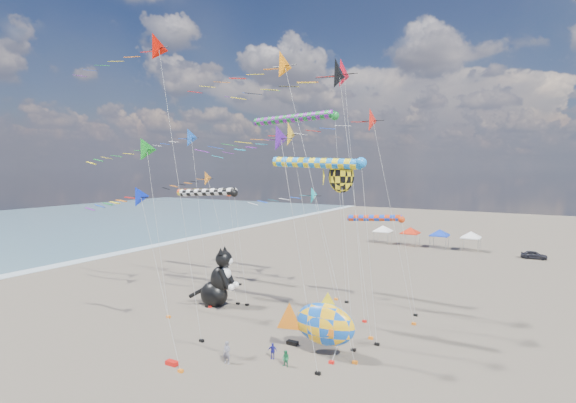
{
  "coord_description": "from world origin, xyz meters",
  "views": [
    {
      "loc": [
        19.32,
        -18.78,
        14.0
      ],
      "look_at": [
        1.65,
        12.0,
        11.22
      ],
      "focal_mm": 28.0,
      "sensor_mm": 36.0,
      "label": 1
    }
  ],
  "objects_px": {
    "cat_inflatable": "(216,276)",
    "person_adult": "(227,353)",
    "fish_inflatable": "(324,324)",
    "parked_car": "(534,255)",
    "child_green": "(286,359)",
    "child_blue": "(273,351)"
  },
  "relations": [
    {
      "from": "cat_inflatable",
      "to": "person_adult",
      "type": "xyz_separation_m",
      "value": [
        9.09,
        -10.15,
        -2.21
      ]
    },
    {
      "from": "fish_inflatable",
      "to": "person_adult",
      "type": "distance_m",
      "value": 7.33
    },
    {
      "from": "cat_inflatable",
      "to": "parked_car",
      "type": "height_order",
      "value": "cat_inflatable"
    },
    {
      "from": "fish_inflatable",
      "to": "person_adult",
      "type": "xyz_separation_m",
      "value": [
        -5.4,
        -4.69,
        -1.61
      ]
    },
    {
      "from": "cat_inflatable",
      "to": "person_adult",
      "type": "bearing_deg",
      "value": -61.8
    },
    {
      "from": "cat_inflatable",
      "to": "child_green",
      "type": "height_order",
      "value": "cat_inflatable"
    },
    {
      "from": "cat_inflatable",
      "to": "parked_car",
      "type": "bearing_deg",
      "value": 43.44
    },
    {
      "from": "fish_inflatable",
      "to": "parked_car",
      "type": "relative_size",
      "value": 1.77
    },
    {
      "from": "parked_car",
      "to": "person_adult",
      "type": "bearing_deg",
      "value": 160.42
    },
    {
      "from": "child_green",
      "to": "parked_car",
      "type": "relative_size",
      "value": 0.32
    },
    {
      "from": "child_green",
      "to": "child_blue",
      "type": "distance_m",
      "value": 1.67
    },
    {
      "from": "fish_inflatable",
      "to": "person_adult",
      "type": "relative_size",
      "value": 3.99
    },
    {
      "from": "fish_inflatable",
      "to": "child_blue",
      "type": "distance_m",
      "value": 4.25
    },
    {
      "from": "fish_inflatable",
      "to": "parked_car",
      "type": "height_order",
      "value": "fish_inflatable"
    },
    {
      "from": "cat_inflatable",
      "to": "child_green",
      "type": "bearing_deg",
      "value": -46.91
    },
    {
      "from": "child_green",
      "to": "parked_car",
      "type": "xyz_separation_m",
      "value": [
        14.18,
        50.51,
        0.03
      ]
    },
    {
      "from": "cat_inflatable",
      "to": "fish_inflatable",
      "type": "relative_size",
      "value": 0.94
    },
    {
      "from": "cat_inflatable",
      "to": "fish_inflatable",
      "type": "bearing_deg",
      "value": -34.29
    },
    {
      "from": "child_green",
      "to": "child_blue",
      "type": "xyz_separation_m",
      "value": [
        -1.52,
        0.69,
        0.0
      ]
    },
    {
      "from": "parked_car",
      "to": "fish_inflatable",
      "type": "bearing_deg",
      "value": 164.58
    },
    {
      "from": "fish_inflatable",
      "to": "child_blue",
      "type": "xyz_separation_m",
      "value": [
        -3.01,
        -2.38,
        -1.82
      ]
    },
    {
      "from": "fish_inflatable",
      "to": "child_blue",
      "type": "relative_size",
      "value": 5.45
    }
  ]
}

